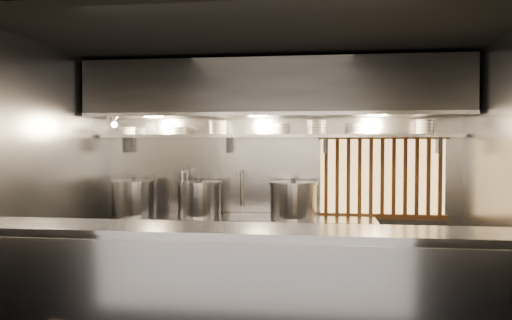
% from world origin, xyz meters
% --- Properties ---
extents(ceiling, '(4.50, 4.50, 0.00)m').
position_xyz_m(ceiling, '(0.00, 0.00, 2.80)').
color(ceiling, black).
rests_on(ceiling, wall_back).
extents(wall_back, '(4.50, 0.00, 4.50)m').
position_xyz_m(wall_back, '(0.00, 1.50, 1.40)').
color(wall_back, gray).
rests_on(wall_back, floor).
extents(wall_left, '(0.00, 3.00, 3.00)m').
position_xyz_m(wall_left, '(-2.25, 0.00, 1.40)').
color(wall_left, gray).
rests_on(wall_left, floor).
extents(wall_right, '(0.00, 3.00, 3.00)m').
position_xyz_m(wall_right, '(2.25, 0.00, 1.40)').
color(wall_right, gray).
rests_on(wall_right, floor).
extents(serving_counter, '(4.50, 0.56, 1.13)m').
position_xyz_m(serving_counter, '(0.00, -0.96, 0.57)').
color(serving_counter, '#9D9DA2').
rests_on(serving_counter, floor).
extents(cooking_bench, '(3.00, 0.70, 0.90)m').
position_xyz_m(cooking_bench, '(-0.30, 1.13, 0.45)').
color(cooking_bench, '#9D9DA2').
rests_on(cooking_bench, floor).
extents(bowl_shelf, '(4.40, 0.34, 0.04)m').
position_xyz_m(bowl_shelf, '(0.00, 1.32, 1.88)').
color(bowl_shelf, '#9D9DA2').
rests_on(bowl_shelf, wall_back).
extents(exhaust_hood, '(4.40, 0.81, 0.65)m').
position_xyz_m(exhaust_hood, '(0.00, 1.10, 2.42)').
color(exhaust_hood, '#2D2D30').
rests_on(exhaust_hood, ceiling).
extents(wood_screen, '(1.56, 0.09, 1.04)m').
position_xyz_m(wood_screen, '(1.30, 1.45, 1.38)').
color(wood_screen, '#FFCC72').
rests_on(wood_screen, wall_back).
extents(faucet_left, '(0.04, 0.30, 0.50)m').
position_xyz_m(faucet_left, '(-1.15, 1.37, 1.31)').
color(faucet_left, silver).
rests_on(faucet_left, wall_back).
extents(faucet_right, '(0.04, 0.30, 0.50)m').
position_xyz_m(faucet_right, '(-0.45, 1.37, 1.31)').
color(faucet_right, silver).
rests_on(faucet_right, wall_back).
extents(heat_lamp, '(0.25, 0.35, 0.20)m').
position_xyz_m(heat_lamp, '(-1.90, 0.85, 2.07)').
color(heat_lamp, '#9D9DA2').
rests_on(heat_lamp, exhaust_hood).
extents(pendant_bulb, '(0.09, 0.09, 0.19)m').
position_xyz_m(pendant_bulb, '(-0.10, 1.20, 1.96)').
color(pendant_bulb, '#2D2D30').
rests_on(pendant_bulb, exhaust_hood).
extents(stock_pot_left, '(0.70, 0.70, 0.47)m').
position_xyz_m(stock_pot_left, '(-1.75, 1.12, 1.12)').
color(stock_pot_left, '#9D9DA2').
rests_on(stock_pot_left, cooking_bench).
extents(stock_pot_mid, '(0.65, 0.65, 0.46)m').
position_xyz_m(stock_pot_mid, '(-0.92, 1.15, 1.11)').
color(stock_pot_mid, '#9D9DA2').
rests_on(stock_pot_mid, cooking_bench).
extents(stock_pot_right, '(0.76, 0.76, 0.47)m').
position_xyz_m(stock_pot_right, '(0.23, 1.15, 1.12)').
color(stock_pot_right, '#9D9DA2').
rests_on(stock_pot_right, cooking_bench).
extents(bowl_stack_0, '(0.21, 0.21, 0.09)m').
position_xyz_m(bowl_stack_0, '(-1.90, 1.32, 1.95)').
color(bowl_stack_0, white).
rests_on(bowl_stack_0, bowl_shelf).
extents(bowl_stack_1, '(0.22, 0.22, 0.09)m').
position_xyz_m(bowl_stack_1, '(-1.23, 1.32, 1.95)').
color(bowl_stack_1, white).
rests_on(bowl_stack_1, bowl_shelf).
extents(bowl_stack_2, '(0.23, 0.23, 0.17)m').
position_xyz_m(bowl_stack_2, '(-0.73, 1.32, 1.98)').
color(bowl_stack_2, white).
rests_on(bowl_stack_2, bowl_shelf).
extents(bowl_stack_3, '(0.20, 0.20, 0.13)m').
position_xyz_m(bowl_stack_3, '(0.06, 1.32, 1.97)').
color(bowl_stack_3, white).
rests_on(bowl_stack_3, bowl_shelf).
extents(bowl_stack_4, '(0.24, 0.24, 0.17)m').
position_xyz_m(bowl_stack_4, '(0.50, 1.32, 1.98)').
color(bowl_stack_4, white).
rests_on(bowl_stack_4, bowl_shelf).
extents(bowl_stack_5, '(0.22, 0.22, 0.13)m').
position_xyz_m(bowl_stack_5, '(0.96, 1.32, 1.97)').
color(bowl_stack_5, white).
rests_on(bowl_stack_5, bowl_shelf).
extents(bowl_stack_6, '(0.22, 0.22, 0.17)m').
position_xyz_m(bowl_stack_6, '(1.78, 1.32, 1.98)').
color(bowl_stack_6, white).
rests_on(bowl_stack_6, bowl_shelf).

